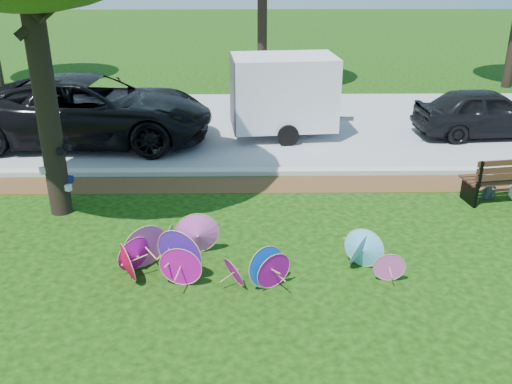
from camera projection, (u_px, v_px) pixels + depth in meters
ground at (227, 293)px, 9.17m from camera, size 90.00×90.00×0.00m
mulch_strip at (233, 185)px, 13.30m from camera, size 90.00×1.00×0.01m
curb at (234, 172)px, 13.92m from camera, size 90.00×0.30×0.12m
street at (237, 125)px, 17.75m from camera, size 90.00×8.00×0.01m
parasol_pile at (216, 253)px, 9.63m from camera, size 4.88×1.61×0.88m
black_van at (91, 110)px, 15.87m from camera, size 6.83×3.36×1.86m
dark_pickup at (486, 113)px, 16.49m from camera, size 4.22×1.95×1.40m
cargo_trailer at (284, 92)px, 16.26m from camera, size 3.05×2.10×2.62m
park_bench at (508, 177)px, 12.38m from camera, size 2.09×1.06×1.04m
person_left at (491, 174)px, 12.40m from camera, size 0.48×0.39×1.13m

